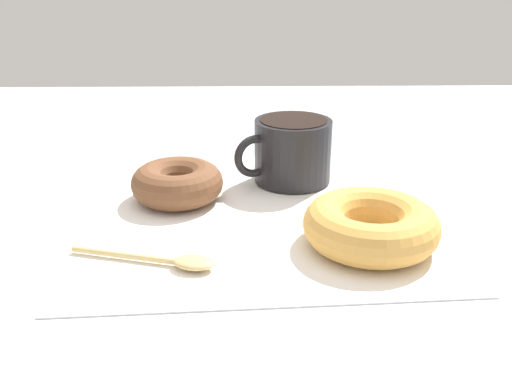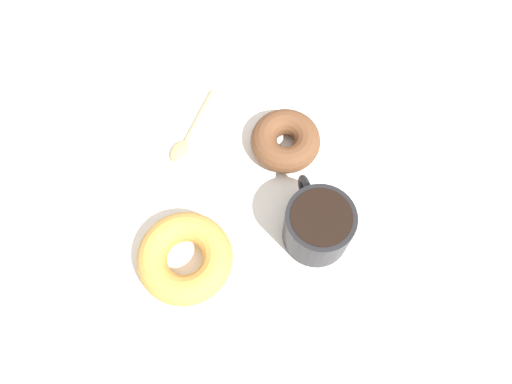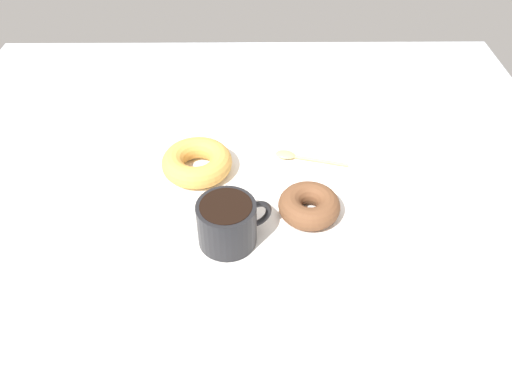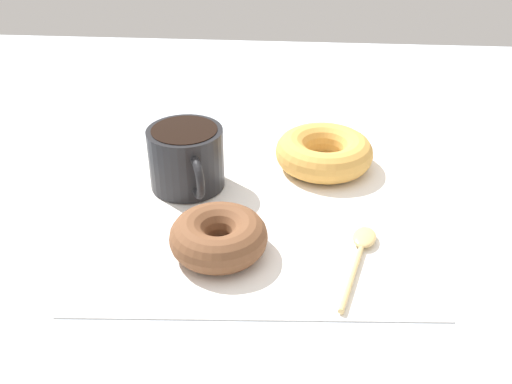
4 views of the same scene
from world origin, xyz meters
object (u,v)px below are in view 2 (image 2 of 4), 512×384
(coffee_cup, at_px, (318,225))
(donut_far, at_px, (185,258))
(donut_near_cup, at_px, (285,141))
(spoon, at_px, (185,141))

(coffee_cup, height_order, donut_far, coffee_cup)
(donut_near_cup, bearing_deg, coffee_cup, 113.15)
(coffee_cup, height_order, spoon, coffee_cup)
(coffee_cup, bearing_deg, spoon, -30.12)
(coffee_cup, bearing_deg, donut_near_cup, -66.85)
(coffee_cup, xyz_separation_m, donut_far, (0.16, 0.06, -0.02))
(donut_near_cup, distance_m, donut_far, 0.21)
(spoon, bearing_deg, donut_near_cup, -175.27)
(donut_near_cup, relative_size, spoon, 0.75)
(spoon, bearing_deg, donut_far, 101.07)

